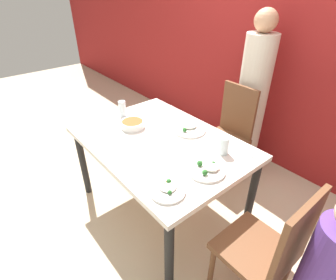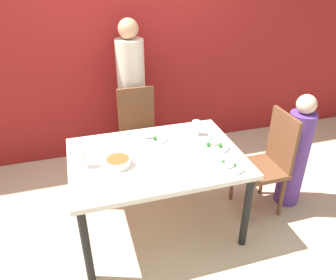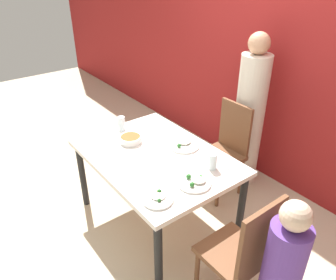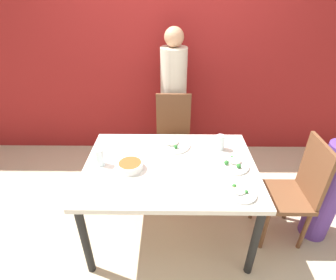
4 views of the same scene
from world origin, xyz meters
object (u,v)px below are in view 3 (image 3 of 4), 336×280
chair_child_spot (243,252)px  glass_water_tall (122,124)px  chair_adult_spot (226,148)px  plate_rice_adult (184,145)px  person_adult (249,118)px  bowl_curry (131,139)px

chair_child_spot → glass_water_tall: size_ratio=6.75×
chair_adult_spot → chair_child_spot: same height
chair_adult_spot → glass_water_tall: (-0.59, -0.83, 0.29)m
plate_rice_adult → glass_water_tall: (-0.59, -0.28, 0.06)m
chair_adult_spot → chair_child_spot: bearing=-41.3°
glass_water_tall → person_adult: bearing=62.7°
chair_adult_spot → glass_water_tall: bearing=-125.4°
plate_rice_adult → glass_water_tall: bearing=-154.8°
chair_child_spot → plate_rice_adult: bearing=-108.0°
chair_child_spot → plate_rice_adult: 1.07m
person_adult → bowl_curry: person_adult is taller
bowl_curry → glass_water_tall: 0.25m
glass_water_tall → chair_adult_spot: bearing=54.6°
bowl_curry → person_adult: bearing=73.9°
chair_adult_spot → bowl_curry: (-0.34, -0.88, 0.25)m
chair_child_spot → glass_water_tall: 1.61m
bowl_curry → glass_water_tall: (-0.24, 0.06, 0.04)m
chair_child_spot → person_adult: person_adult is taller
person_adult → plate_rice_adult: size_ratio=6.06×
plate_rice_adult → bowl_curry: bearing=-135.9°
person_adult → glass_water_tall: size_ratio=11.23×
chair_adult_spot → bowl_curry: chair_adult_spot is taller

